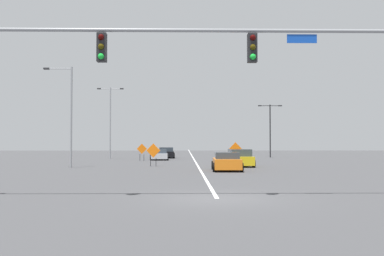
% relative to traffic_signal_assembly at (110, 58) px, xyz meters
% --- Properties ---
extents(ground, '(185.23, 185.23, 0.00)m').
position_rel_traffic_signal_assembly_xyz_m(ground, '(3.90, 0.01, -5.10)').
color(ground, '#444447').
extents(road_centre_stripe, '(0.16, 102.91, 0.01)m').
position_rel_traffic_signal_assembly_xyz_m(road_centre_stripe, '(3.90, 51.46, -5.09)').
color(road_centre_stripe, white).
rests_on(road_centre_stripe, ground).
extents(traffic_signal_assembly, '(16.59, 0.44, 6.81)m').
position_rel_traffic_signal_assembly_xyz_m(traffic_signal_assembly, '(0.00, 0.00, 0.00)').
color(traffic_signal_assembly, gray).
rests_on(traffic_signal_assembly, ground).
extents(street_lamp_near_left, '(3.18, 0.24, 7.05)m').
position_rel_traffic_signal_assembly_xyz_m(street_lamp_near_left, '(14.22, 43.97, -0.87)').
color(street_lamp_near_left, black).
rests_on(street_lamp_near_left, ground).
extents(street_lamp_far_right, '(3.17, 0.24, 8.65)m').
position_rel_traffic_signal_assembly_xyz_m(street_lamp_far_right, '(-6.20, 38.53, -0.04)').
color(street_lamp_far_right, gray).
rests_on(street_lamp_far_right, ground).
extents(street_lamp_near_right, '(2.31, 0.24, 8.06)m').
position_rel_traffic_signal_assembly_xyz_m(street_lamp_near_right, '(-6.47, 19.86, -0.61)').
color(street_lamp_near_right, gray).
rests_on(street_lamp_near_right, ground).
extents(construction_sign_left_shoulder, '(1.27, 0.14, 2.03)m').
position_rel_traffic_signal_assembly_xyz_m(construction_sign_left_shoulder, '(7.50, 25.84, -3.81)').
color(construction_sign_left_shoulder, orange).
rests_on(construction_sign_left_shoulder, ground).
extents(construction_sign_right_lane, '(1.19, 0.28, 1.93)m').
position_rel_traffic_signal_assembly_xyz_m(construction_sign_right_lane, '(0.12, 21.93, -3.87)').
color(construction_sign_right_lane, orange).
rests_on(construction_sign_right_lane, ground).
extents(construction_sign_right_shoulder, '(1.11, 0.07, 1.87)m').
position_rel_traffic_signal_assembly_xyz_m(construction_sign_right_shoulder, '(-1.86, 33.03, -3.91)').
color(construction_sign_right_shoulder, orange).
rests_on(construction_sign_right_shoulder, ground).
extents(car_orange_near, '(2.20, 4.25, 1.33)m').
position_rel_traffic_signal_assembly_xyz_m(car_orange_near, '(5.76, 16.07, -4.47)').
color(car_orange_near, orange).
rests_on(car_orange_near, ground).
extents(car_silver_passing, '(2.21, 4.22, 1.23)m').
position_rel_traffic_signal_assembly_xyz_m(car_silver_passing, '(-0.12, 35.89, -4.50)').
color(car_silver_passing, '#B7BABF').
rests_on(car_silver_passing, ground).
extents(car_black_distant, '(2.24, 4.55, 1.37)m').
position_rel_traffic_signal_assembly_xyz_m(car_black_distant, '(0.45, 42.14, -4.45)').
color(car_black_distant, black).
rests_on(car_black_distant, ground).
extents(car_yellow_far, '(2.20, 4.52, 1.46)m').
position_rel_traffic_signal_assembly_xyz_m(car_yellow_far, '(7.34, 21.58, -4.41)').
color(car_yellow_far, gold).
rests_on(car_yellow_far, ground).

